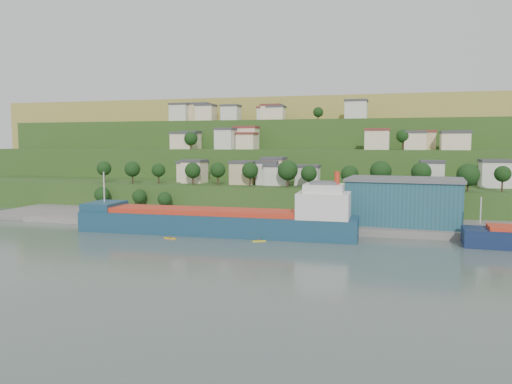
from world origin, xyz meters
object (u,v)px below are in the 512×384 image
(cargo_ship_near, at_px, (224,223))
(caravan, at_px, (109,213))
(warehouse, at_px, (404,201))
(kayak_orange, at_px, (170,238))

(cargo_ship_near, bearing_deg, caravan, 163.83)
(cargo_ship_near, xyz_separation_m, warehouse, (46.74, 18.54, 5.32))
(warehouse, height_order, caravan, warehouse)
(cargo_ship_near, distance_m, kayak_orange, 15.16)
(caravan, height_order, kayak_orange, caravan)
(cargo_ship_near, height_order, warehouse, cargo_ship_near)
(caravan, distance_m, kayak_orange, 36.75)
(cargo_ship_near, height_order, caravan, cargo_ship_near)
(kayak_orange, bearing_deg, warehouse, 35.84)
(warehouse, height_order, kayak_orange, warehouse)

